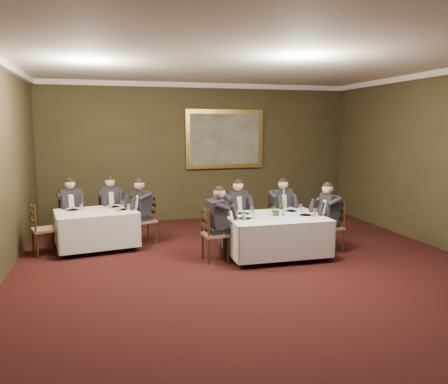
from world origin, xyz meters
name	(u,v)px	position (x,y,z in m)	size (l,w,h in m)	color
ground	(267,283)	(0.00, 0.00, 0.00)	(10.00, 10.00, 0.00)	black
ceiling	(270,50)	(0.00, 0.00, 3.50)	(8.00, 10.00, 0.10)	silver
back_wall	(201,152)	(0.00, 5.00, 1.75)	(8.00, 0.10, 3.50)	#34301A
crown_molding	(270,55)	(0.00, 0.00, 3.44)	(8.00, 10.00, 0.12)	white
table_main	(274,233)	(0.63, 1.31, 0.45)	(1.83, 1.40, 0.67)	black
table_second	(97,227)	(-2.60, 2.66, 0.45)	(1.71, 1.41, 0.67)	black
chair_main_backleft	(235,231)	(0.15, 2.25, 0.28)	(0.53, 0.52, 1.00)	#8D6647
diner_main_backleft	(236,220)	(0.15, 2.24, 0.51)	(0.51, 0.56, 1.35)	black
chair_main_backright	(280,228)	(1.12, 2.24, 0.28)	(0.49, 0.47, 1.00)	#8D6647
diner_main_backright	(281,218)	(1.12, 2.23, 0.51)	(0.46, 0.52, 1.35)	black
chair_main_endleft	(215,245)	(-0.52, 1.32, 0.28)	(0.47, 0.48, 1.00)	#8D6647
diner_main_endleft	(215,233)	(-0.51, 1.32, 0.51)	(0.52, 0.45, 1.35)	black
chair_main_endright	(330,237)	(1.78, 1.30, 0.28)	(0.44, 0.46, 1.00)	#8D6647
diner_main_endright	(330,226)	(1.77, 1.30, 0.51)	(0.50, 0.44, 1.35)	black
chair_sec_backleft	(71,228)	(-3.13, 3.37, 0.28)	(0.53, 0.52, 1.00)	#8D6647
diner_sec_backleft	(71,218)	(-3.13, 3.36, 0.51)	(0.51, 0.57, 1.35)	black
chair_sec_backright	(111,225)	(-2.33, 3.50, 0.28)	(0.52, 0.50, 1.00)	#8D6647
diner_sec_backright	(111,215)	(-2.32, 3.49, 0.51)	(0.49, 0.55, 1.35)	black
chair_sec_endright	(145,230)	(-1.65, 2.83, 0.28)	(0.55, 0.56, 1.00)	#8D6647
diner_sec_endright	(144,219)	(-1.66, 2.82, 0.51)	(0.59, 0.54, 1.35)	black
chair_sec_endleft	(45,240)	(-3.55, 2.50, 0.28)	(0.54, 0.55, 1.00)	#8D6647
centerpiece	(276,209)	(0.66, 1.34, 0.89)	(0.22, 0.19, 0.25)	#2D5926
candlestick	(284,206)	(0.82, 1.35, 0.95)	(0.07, 0.07, 0.50)	#AA8534
place_setting_table_main	(246,211)	(0.20, 1.72, 0.80)	(0.33, 0.31, 0.14)	white
place_setting_table_second	(75,208)	(-3.00, 2.94, 0.80)	(0.33, 0.31, 0.14)	white
painting	(225,139)	(0.63, 4.94, 2.09)	(2.06, 0.09, 1.52)	gold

